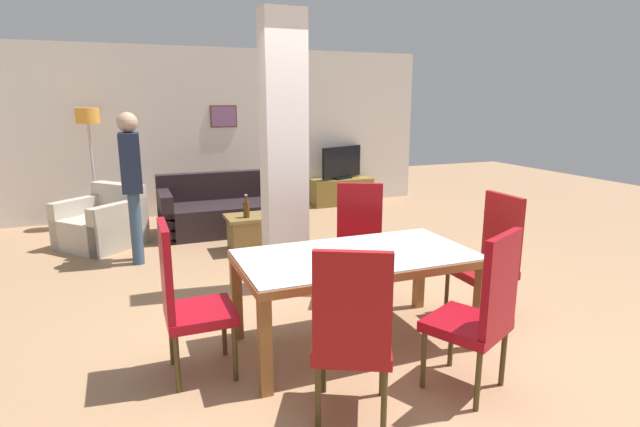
# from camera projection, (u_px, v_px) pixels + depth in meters

# --- Properties ---
(ground_plane) EXTENTS (18.00, 18.00, 0.00)m
(ground_plane) POSITION_uv_depth(u_px,v_px,m) (355.00, 342.00, 3.96)
(ground_plane) COLOR #A37B57
(back_wall) EXTENTS (7.20, 0.09, 2.70)m
(back_wall) POSITION_uv_depth(u_px,v_px,m) (223.00, 131.00, 8.34)
(back_wall) COLOR silver
(back_wall) RESTS_ON ground_plane
(divider_pillar) EXTENTS (0.41, 0.30, 2.70)m
(divider_pillar) POSITION_uv_depth(u_px,v_px,m) (284.00, 155.00, 4.86)
(divider_pillar) COLOR silver
(divider_pillar) RESTS_ON ground_plane
(dining_table) EXTENTS (1.79, 0.95, 0.74)m
(dining_table) POSITION_uv_depth(u_px,v_px,m) (356.00, 271.00, 3.82)
(dining_table) COLOR brown
(dining_table) RESTS_ON ground_plane
(dining_chair_near_right) EXTENTS (0.62, 0.62, 1.10)m
(dining_chair_near_right) POSITION_uv_depth(u_px,v_px,m) (481.00, 309.00, 3.17)
(dining_chair_near_right) COLOR maroon
(dining_chair_near_right) RESTS_ON ground_plane
(dining_chair_head_left) EXTENTS (0.46, 0.46, 1.10)m
(dining_chair_head_left) POSITION_uv_depth(u_px,v_px,m) (186.00, 297.00, 3.37)
(dining_chair_head_left) COLOR maroon
(dining_chair_head_left) RESTS_ON ground_plane
(dining_chair_near_left) EXTENTS (0.62, 0.62, 1.10)m
(dining_chair_near_left) POSITION_uv_depth(u_px,v_px,m) (352.00, 331.00, 2.88)
(dining_chair_near_left) COLOR maroon
(dining_chair_near_left) RESTS_ON ground_plane
(dining_chair_far_right) EXTENTS (0.62, 0.62, 1.10)m
(dining_chair_far_right) POSITION_uv_depth(u_px,v_px,m) (359.00, 238.00, 4.78)
(dining_chair_far_right) COLOR maroon
(dining_chair_far_right) RESTS_ON ground_plane
(dining_chair_head_right) EXTENTS (0.46, 0.46, 1.10)m
(dining_chair_head_right) POSITION_uv_depth(u_px,v_px,m) (490.00, 255.00, 4.28)
(dining_chair_head_right) COLOR maroon
(dining_chair_head_right) RESTS_ON ground_plane
(sofa) EXTENTS (1.95, 0.93, 0.82)m
(sofa) POSITION_uv_depth(u_px,v_px,m) (229.00, 211.00, 7.28)
(sofa) COLOR black
(sofa) RESTS_ON ground_plane
(armchair) EXTENTS (1.20, 1.20, 0.78)m
(armchair) POSITION_uv_depth(u_px,v_px,m) (103.00, 225.00, 6.50)
(armchair) COLOR #C1B4A2
(armchair) RESTS_ON ground_plane
(coffee_table) EXTENTS (0.71, 0.50, 0.45)m
(coffee_table) POSITION_uv_depth(u_px,v_px,m) (255.00, 232.00, 6.34)
(coffee_table) COLOR olive
(coffee_table) RESTS_ON ground_plane
(bottle) EXTENTS (0.08, 0.08, 0.29)m
(bottle) POSITION_uv_depth(u_px,v_px,m) (246.00, 209.00, 6.16)
(bottle) COLOR #4C2D14
(bottle) RESTS_ON coffee_table
(tv_stand) EXTENTS (1.11, 0.40, 0.47)m
(tv_stand) POSITION_uv_depth(u_px,v_px,m) (341.00, 192.00, 9.07)
(tv_stand) COLOR olive
(tv_stand) RESTS_ON ground_plane
(tv_screen) EXTENTS (0.88, 0.40, 0.58)m
(tv_screen) POSITION_uv_depth(u_px,v_px,m) (342.00, 163.00, 8.95)
(tv_screen) COLOR black
(tv_screen) RESTS_ON tv_stand
(floor_lamp) EXTENTS (0.33, 0.33, 1.76)m
(floor_lamp) POSITION_uv_depth(u_px,v_px,m) (88.00, 127.00, 7.20)
(floor_lamp) COLOR #B7B7BC
(floor_lamp) RESTS_ON ground_plane
(standing_person) EXTENTS (0.23, 0.39, 1.74)m
(standing_person) POSITION_uv_depth(u_px,v_px,m) (132.00, 177.00, 5.70)
(standing_person) COLOR #364E67
(standing_person) RESTS_ON ground_plane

